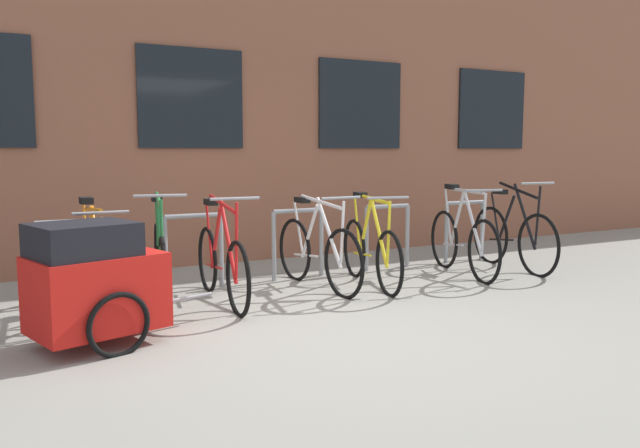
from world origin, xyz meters
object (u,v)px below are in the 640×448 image
(bicycle_white, at_px, (317,252))
(bicycle_black, at_px, (513,236))
(bicycle_yellow, at_px, (370,250))
(bike_trailer, at_px, (94,282))
(bicycle_orange, at_px, (95,274))
(bicycle_red, at_px, (221,263))
(bicycle_silver, at_px, (463,241))
(bicycle_green, at_px, (160,263))

(bicycle_white, distance_m, bicycle_black, 2.61)
(bicycle_white, bearing_deg, bicycle_black, -3.35)
(bicycle_yellow, height_order, bike_trailer, bicycle_yellow)
(bicycle_orange, bearing_deg, bicycle_black, -0.70)
(bicycle_orange, distance_m, bicycle_red, 1.14)
(bicycle_red, relative_size, bicycle_black, 1.05)
(bicycle_orange, height_order, bicycle_silver, bicycle_silver)
(bicycle_silver, bearing_deg, bicycle_red, 179.82)
(bicycle_silver, distance_m, bicycle_yellow, 1.26)
(bicycle_yellow, height_order, bicycle_black, bicycle_black)
(bicycle_red, xyz_separation_m, bicycle_yellow, (1.66, -0.01, -0.00))
(bicycle_silver, relative_size, bicycle_green, 0.98)
(bicycle_black, bearing_deg, bicycle_green, 178.23)
(bicycle_green, distance_m, bike_trailer, 1.23)
(bicycle_white, relative_size, bicycle_red, 0.98)
(bicycle_red, distance_m, bicycle_silver, 2.93)
(bicycle_red, height_order, bicycle_black, bicycle_black)
(bicycle_red, bearing_deg, bicycle_yellow, -0.36)
(bicycle_red, xyz_separation_m, bike_trailer, (-1.27, -0.89, 0.10))
(bicycle_orange, xyz_separation_m, bicycle_red, (1.14, -0.04, 0.01))
(bicycle_white, xyz_separation_m, bicycle_yellow, (0.56, -0.14, -0.01))
(bicycle_yellow, relative_size, bike_trailer, 1.14)
(bicycle_green, height_order, bike_trailer, bicycle_green)
(bicycle_red, relative_size, bicycle_yellow, 1.04)
(bicycle_orange, relative_size, bicycle_green, 0.93)
(bicycle_white, bearing_deg, bike_trailer, -156.73)
(bike_trailer, bearing_deg, bicycle_silver, 11.79)
(bicycle_green, height_order, bicycle_black, bicycle_black)
(bicycle_orange, relative_size, bicycle_yellow, 0.96)
(bicycle_yellow, distance_m, bicycle_green, 2.22)
(bicycle_white, xyz_separation_m, bicycle_silver, (1.83, -0.14, 0.01))
(bicycle_green, bearing_deg, bike_trailer, -125.80)
(bike_trailer, bearing_deg, bicycle_white, 23.27)
(bicycle_black, bearing_deg, bike_trailer, -170.11)
(bicycle_white, relative_size, bicycle_silver, 1.02)
(bicycle_orange, relative_size, bicycle_red, 0.92)
(bicycle_yellow, xyz_separation_m, bicycle_green, (-2.21, 0.12, 0.02))
(bicycle_white, xyz_separation_m, bike_trailer, (-2.37, -1.02, 0.10))
(bicycle_silver, bearing_deg, bicycle_white, 175.54)
(bicycle_green, bearing_deg, bicycle_silver, -2.01)
(bicycle_yellow, xyz_separation_m, bicycle_black, (2.04, -0.01, 0.02))
(bicycle_red, relative_size, bicycle_green, 1.02)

